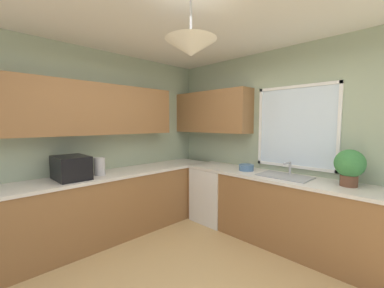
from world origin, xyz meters
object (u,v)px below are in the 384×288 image
(bowl, at_px, (246,168))
(potted_plant, at_px, (350,165))
(sink_assembly, at_px, (285,176))
(dishwasher, at_px, (215,194))
(kettle, at_px, (100,166))
(microwave, at_px, (71,168))

(bowl, bearing_deg, potted_plant, 2.22)
(sink_assembly, distance_m, bowl, 0.58)
(dishwasher, height_order, kettle, kettle)
(sink_assembly, height_order, potted_plant, potted_plant)
(microwave, xyz_separation_m, sink_assembly, (1.82, 2.03, -0.13))
(sink_assembly, bearing_deg, microwave, -131.80)
(kettle, distance_m, bowl, 2.07)
(dishwasher, xyz_separation_m, microwave, (-0.66, -2.00, 0.62))
(dishwasher, distance_m, microwave, 2.19)
(kettle, height_order, potted_plant, potted_plant)
(microwave, xyz_separation_m, bowl, (1.24, 2.03, -0.10))
(microwave, distance_m, kettle, 0.35)
(microwave, xyz_separation_m, kettle, (0.02, 0.35, -0.03))
(kettle, bearing_deg, dishwasher, 68.75)
(microwave, relative_size, bowl, 2.25)
(microwave, distance_m, potted_plant, 3.27)
(sink_assembly, bearing_deg, potted_plant, 3.55)
(dishwasher, xyz_separation_m, potted_plant, (1.87, 0.08, 0.71))
(sink_assembly, bearing_deg, kettle, -136.91)
(bowl, bearing_deg, kettle, -126.03)
(bowl, bearing_deg, microwave, -121.43)
(microwave, bearing_deg, bowl, 58.57)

